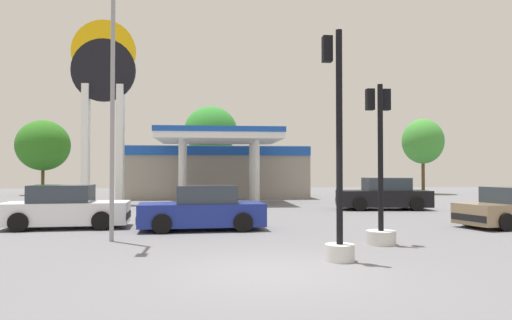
% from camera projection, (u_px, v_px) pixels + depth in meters
% --- Properties ---
extents(ground_plane, '(90.00, 90.00, 0.00)m').
position_uv_depth(ground_plane, '(274.00, 272.00, 8.99)').
color(ground_plane, slate).
rests_on(ground_plane, ground).
extents(gas_station, '(12.69, 12.89, 4.38)m').
position_uv_depth(gas_station, '(217.00, 170.00, 34.05)').
color(gas_station, gray).
rests_on(gas_station, ground).
extents(station_pole_sign, '(3.66, 0.56, 10.71)m').
position_uv_depth(station_pole_sign, '(103.00, 89.00, 27.04)').
color(station_pole_sign, white).
rests_on(station_pole_sign, ground).
extents(car_0, '(4.62, 2.35, 1.60)m').
position_uv_depth(car_0, '(384.00, 195.00, 23.50)').
color(car_0, black).
rests_on(car_0, ground).
extents(car_1, '(4.22, 2.12, 1.47)m').
position_uv_depth(car_1, '(66.00, 209.00, 15.89)').
color(car_1, black).
rests_on(car_1, ground).
extents(car_2, '(4.20, 2.08, 1.47)m').
position_uv_depth(car_2, '(202.00, 210.00, 15.46)').
color(car_2, black).
rests_on(car_2, ground).
extents(traffic_signal_0, '(0.78, 0.78, 4.25)m').
position_uv_depth(traffic_signal_0, '(380.00, 194.00, 12.40)').
color(traffic_signal_0, silver).
rests_on(traffic_signal_0, ground).
extents(traffic_signal_1, '(0.64, 0.67, 5.02)m').
position_uv_depth(traffic_signal_1, '(338.00, 187.00, 10.12)').
color(traffic_signal_1, silver).
rests_on(traffic_signal_1, ground).
extents(tree_0, '(4.25, 4.25, 6.11)m').
position_uv_depth(tree_0, '(43.00, 145.00, 38.27)').
color(tree_0, brown).
rests_on(tree_0, ground).
extents(tree_1, '(4.34, 4.34, 7.26)m').
position_uv_depth(tree_1, '(211.00, 131.00, 38.53)').
color(tree_1, brown).
rests_on(tree_1, ground).
extents(tree_2, '(3.45, 3.45, 6.35)m').
position_uv_depth(tree_2, '(423.00, 141.00, 39.54)').
color(tree_2, brown).
rests_on(tree_2, ground).
extents(corner_streetlamp, '(0.24, 1.48, 7.29)m').
position_uv_depth(corner_streetlamp, '(111.00, 83.00, 12.80)').
color(corner_streetlamp, gray).
rests_on(corner_streetlamp, ground).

